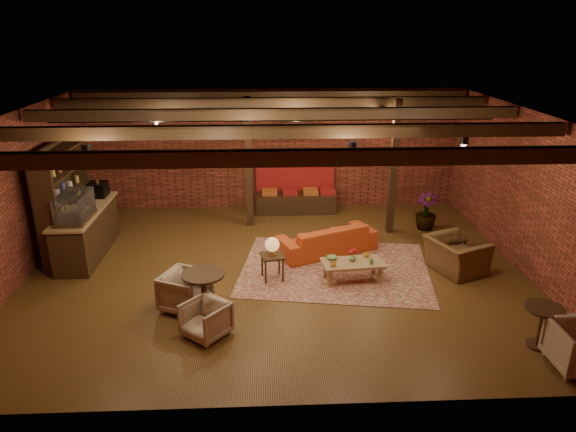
{
  "coord_description": "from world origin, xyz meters",
  "views": [
    {
      "loc": [
        -0.21,
        -9.5,
        4.76
      ],
      "look_at": [
        0.24,
        0.2,
        1.12
      ],
      "focal_mm": 32.0,
      "sensor_mm": 36.0,
      "label": 1
    }
  ],
  "objects_px": {
    "side_table_lamp": "(272,248)",
    "round_table_right": "(542,320)",
    "plant_tall": "(430,175)",
    "sofa": "(326,239)",
    "round_table_left": "(204,286)",
    "armchair_right": "(456,250)",
    "side_table_book": "(453,238)",
    "armchair_b": "(206,318)",
    "coffee_table": "(352,264)",
    "armchair_a": "(186,289)"
  },
  "relations": [
    {
      "from": "armchair_b",
      "to": "side_table_book",
      "type": "bearing_deg",
      "value": 69.19
    },
    {
      "from": "round_table_left",
      "to": "armchair_b",
      "type": "bearing_deg",
      "value": -82.47
    },
    {
      "from": "armchair_b",
      "to": "armchair_right",
      "type": "height_order",
      "value": "armchair_right"
    },
    {
      "from": "side_table_lamp",
      "to": "round_table_right",
      "type": "bearing_deg",
      "value": -30.71
    },
    {
      "from": "round_table_left",
      "to": "round_table_right",
      "type": "height_order",
      "value": "round_table_left"
    },
    {
      "from": "side_table_lamp",
      "to": "armchair_a",
      "type": "distance_m",
      "value": 1.9
    },
    {
      "from": "sofa",
      "to": "round_table_left",
      "type": "xyz_separation_m",
      "value": [
        -2.42,
        -2.46,
        0.2
      ]
    },
    {
      "from": "side_table_lamp",
      "to": "armchair_right",
      "type": "height_order",
      "value": "armchair_right"
    },
    {
      "from": "armchair_right",
      "to": "side_table_book",
      "type": "xyz_separation_m",
      "value": [
        0.15,
        0.59,
        -0.01
      ]
    },
    {
      "from": "sofa",
      "to": "armchair_b",
      "type": "bearing_deg",
      "value": 30.34
    },
    {
      "from": "side_table_lamp",
      "to": "plant_tall",
      "type": "bearing_deg",
      "value": 33.31
    },
    {
      "from": "coffee_table",
      "to": "armchair_b",
      "type": "bearing_deg",
      "value": -146.0
    },
    {
      "from": "sofa",
      "to": "armchair_right",
      "type": "distance_m",
      "value": 2.74
    },
    {
      "from": "armchair_right",
      "to": "side_table_book",
      "type": "distance_m",
      "value": 0.61
    },
    {
      "from": "side_table_lamp",
      "to": "plant_tall",
      "type": "height_order",
      "value": "plant_tall"
    },
    {
      "from": "plant_tall",
      "to": "round_table_left",
      "type": "bearing_deg",
      "value": -143.52
    },
    {
      "from": "coffee_table",
      "to": "armchair_b",
      "type": "xyz_separation_m",
      "value": [
        -2.67,
        -1.8,
        -0.03
      ]
    },
    {
      "from": "sofa",
      "to": "armchair_b",
      "type": "height_order",
      "value": "armchair_b"
    },
    {
      "from": "side_table_lamp",
      "to": "armchair_right",
      "type": "distance_m",
      "value": 3.75
    },
    {
      "from": "round_table_right",
      "to": "armchair_a",
      "type": "bearing_deg",
      "value": 166.14
    },
    {
      "from": "side_table_lamp",
      "to": "armchair_b",
      "type": "distance_m",
      "value": 2.25
    },
    {
      "from": "coffee_table",
      "to": "armchair_right",
      "type": "bearing_deg",
      "value": 8.42
    },
    {
      "from": "round_table_right",
      "to": "coffee_table",
      "type": "bearing_deg",
      "value": 137.88
    },
    {
      "from": "armchair_a",
      "to": "armchair_right",
      "type": "xyz_separation_m",
      "value": [
        5.29,
        1.25,
        0.09
      ]
    },
    {
      "from": "armchair_b",
      "to": "armchair_right",
      "type": "bearing_deg",
      "value": 64.28
    },
    {
      "from": "armchair_a",
      "to": "round_table_left",
      "type": "bearing_deg",
      "value": -89.49
    },
    {
      "from": "coffee_table",
      "to": "armchair_right",
      "type": "xyz_separation_m",
      "value": [
        2.18,
        0.32,
        0.11
      ]
    },
    {
      "from": "round_table_left",
      "to": "armchair_right",
      "type": "xyz_separation_m",
      "value": [
        4.94,
        1.4,
        -0.04
      ]
    },
    {
      "from": "armchair_a",
      "to": "armchair_b",
      "type": "height_order",
      "value": "armchair_a"
    },
    {
      "from": "armchair_b",
      "to": "armchair_right",
      "type": "relative_size",
      "value": 0.61
    },
    {
      "from": "side_table_book",
      "to": "plant_tall",
      "type": "xyz_separation_m",
      "value": [
        -0.07,
        1.71,
        0.91
      ]
    },
    {
      "from": "coffee_table",
      "to": "round_table_right",
      "type": "distance_m",
      "value": 3.48
    },
    {
      "from": "side_table_lamp",
      "to": "armchair_a",
      "type": "bearing_deg",
      "value": -145.79
    },
    {
      "from": "side_table_lamp",
      "to": "round_table_right",
      "type": "relative_size",
      "value": 1.28
    },
    {
      "from": "round_table_right",
      "to": "round_table_left",
      "type": "bearing_deg",
      "value": 166.82
    },
    {
      "from": "sofa",
      "to": "round_table_right",
      "type": "bearing_deg",
      "value": 104.71
    },
    {
      "from": "armchair_b",
      "to": "side_table_lamp",
      "type": "bearing_deg",
      "value": 100.61
    },
    {
      "from": "coffee_table",
      "to": "armchair_right",
      "type": "height_order",
      "value": "armchair_right"
    },
    {
      "from": "sofa",
      "to": "coffee_table",
      "type": "xyz_separation_m",
      "value": [
        0.34,
        -1.38,
        0.04
      ]
    },
    {
      "from": "armchair_a",
      "to": "side_table_lamp",
      "type": "bearing_deg",
      "value": -31.56
    },
    {
      "from": "armchair_a",
      "to": "side_table_book",
      "type": "relative_size",
      "value": 1.46
    },
    {
      "from": "sofa",
      "to": "round_table_left",
      "type": "distance_m",
      "value": 3.46
    },
    {
      "from": "armchair_b",
      "to": "plant_tall",
      "type": "xyz_separation_m",
      "value": [
        4.93,
        4.43,
        1.05
      ]
    },
    {
      "from": "side_table_lamp",
      "to": "side_table_book",
      "type": "relative_size",
      "value": 1.7
    },
    {
      "from": "side_table_book",
      "to": "plant_tall",
      "type": "distance_m",
      "value": 1.94
    },
    {
      "from": "coffee_table",
      "to": "armchair_b",
      "type": "distance_m",
      "value": 3.22
    },
    {
      "from": "coffee_table",
      "to": "round_table_left",
      "type": "relative_size",
      "value": 1.62
    },
    {
      "from": "coffee_table",
      "to": "round_table_left",
      "type": "distance_m",
      "value": 2.97
    },
    {
      "from": "round_table_left",
      "to": "plant_tall",
      "type": "relative_size",
      "value": 0.28
    },
    {
      "from": "armchair_b",
      "to": "round_table_right",
      "type": "height_order",
      "value": "round_table_right"
    }
  ]
}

